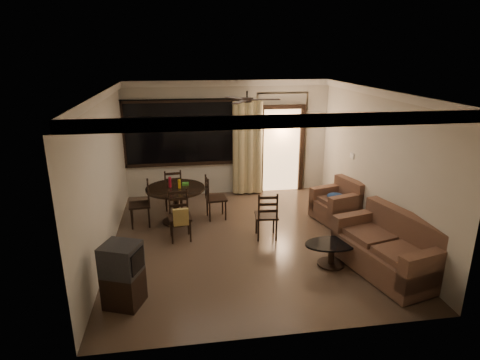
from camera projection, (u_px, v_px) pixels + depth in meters
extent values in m
plane|color=#7F6651|center=(246.00, 240.00, 7.69)|extent=(5.50, 5.50, 0.00)
plane|color=beige|center=(228.00, 138.00, 9.84)|extent=(5.00, 0.00, 5.00)
plane|color=beige|center=(286.00, 235.00, 4.67)|extent=(5.00, 0.00, 5.00)
plane|color=beige|center=(104.00, 176.00, 6.90)|extent=(0.00, 5.50, 5.50)
plane|color=beige|center=(376.00, 164.00, 7.62)|extent=(0.00, 5.50, 5.50)
plane|color=white|center=(247.00, 91.00, 6.83)|extent=(5.50, 5.50, 0.00)
cube|color=black|center=(183.00, 133.00, 9.60)|extent=(2.70, 0.04, 1.45)
cylinder|color=black|center=(186.00, 99.00, 9.29)|extent=(3.20, 0.03, 0.03)
cube|color=#FFC684|center=(281.00, 151.00, 10.10)|extent=(0.91, 0.03, 2.08)
cube|color=white|center=(352.00, 156.00, 8.63)|extent=(0.02, 0.18, 0.12)
cylinder|color=black|center=(247.00, 94.00, 6.85)|extent=(0.03, 0.03, 0.12)
cylinder|color=black|center=(247.00, 100.00, 6.87)|extent=(0.16, 0.16, 0.08)
cylinder|color=black|center=(175.00, 189.00, 8.27)|extent=(1.22, 1.22, 0.04)
cylinder|color=black|center=(176.00, 205.00, 8.38)|extent=(0.12, 0.12, 0.71)
cylinder|color=black|center=(177.00, 221.00, 8.50)|extent=(0.61, 0.61, 0.03)
cylinder|color=maroon|center=(170.00, 182.00, 8.26)|extent=(0.06, 0.06, 0.22)
cylinder|color=#B08912|center=(179.00, 184.00, 8.21)|extent=(0.06, 0.06, 0.18)
cube|color=#2E8026|center=(185.00, 184.00, 8.42)|extent=(0.14, 0.10, 0.05)
cube|color=black|center=(140.00, 205.00, 8.19)|extent=(0.45, 0.45, 0.04)
cube|color=black|center=(216.00, 198.00, 8.55)|extent=(0.45, 0.45, 0.04)
cube|color=black|center=(180.00, 217.00, 7.58)|extent=(0.45, 0.45, 0.04)
cube|color=tan|center=(181.00, 217.00, 7.33)|extent=(0.29, 0.10, 0.32)
cube|color=black|center=(173.00, 189.00, 9.10)|extent=(0.45, 0.45, 0.04)
cube|color=black|center=(124.00, 289.00, 5.66)|extent=(0.62, 0.59, 0.50)
cube|color=black|center=(121.00, 259.00, 5.51)|extent=(0.62, 0.59, 0.44)
cube|color=black|center=(138.00, 261.00, 5.46)|extent=(0.15, 0.34, 0.30)
cube|color=#472321|center=(386.00, 258.00, 6.50)|extent=(1.34, 1.94, 0.44)
cube|color=#472321|center=(406.00, 234.00, 6.52)|extent=(0.64, 1.76, 0.72)
cube|color=#472321|center=(426.00, 269.00, 5.74)|extent=(0.96, 0.42, 0.55)
cube|color=#472321|center=(356.00, 227.00, 7.12)|extent=(0.96, 0.42, 0.55)
cube|color=#472321|center=(385.00, 245.00, 6.40)|extent=(1.02, 1.66, 0.13)
cube|color=#472321|center=(336.00, 210.00, 8.54)|extent=(1.03, 1.03, 0.39)
cube|color=#472321|center=(349.00, 194.00, 8.56)|extent=(0.41, 0.86, 0.64)
cube|color=#472321|center=(347.00, 207.00, 8.19)|extent=(0.85, 0.40, 0.49)
cube|color=#472321|center=(327.00, 197.00, 8.76)|extent=(0.85, 0.40, 0.49)
cube|color=#472321|center=(335.00, 200.00, 8.45)|extent=(0.74, 0.78, 0.12)
ellipsoid|color=navy|center=(335.00, 196.00, 8.42)|extent=(0.35, 0.30, 0.10)
ellipsoid|color=black|center=(332.00, 244.00, 6.67)|extent=(0.92, 0.55, 0.03)
cylinder|color=black|center=(331.00, 254.00, 6.73)|extent=(0.10, 0.10, 0.37)
cylinder|color=black|center=(331.00, 264.00, 6.78)|extent=(0.45, 0.45, 0.03)
cube|color=black|center=(266.00, 215.00, 7.66)|extent=(0.46, 0.46, 0.04)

